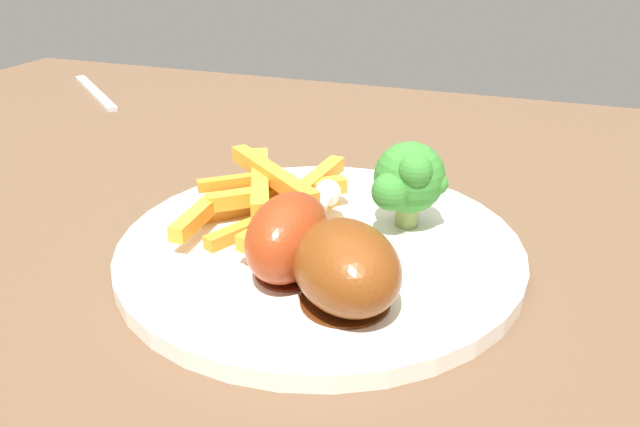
# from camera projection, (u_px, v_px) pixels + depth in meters

# --- Properties ---
(dining_table) EXTENTS (1.18, 0.89, 0.73)m
(dining_table) POSITION_uv_depth(u_px,v_px,m) (259.00, 332.00, 0.50)
(dining_table) COLOR brown
(dining_table) RESTS_ON ground_plane
(dinner_plate) EXTENTS (0.27, 0.27, 0.01)m
(dinner_plate) POSITION_uv_depth(u_px,v_px,m) (320.00, 248.00, 0.42)
(dinner_plate) COLOR white
(dinner_plate) RESTS_ON dining_table
(broccoli_floret_front) EXTENTS (0.05, 0.05, 0.06)m
(broccoli_floret_front) POSITION_uv_depth(u_px,v_px,m) (409.00, 179.00, 0.41)
(broccoli_floret_front) COLOR #899E52
(broccoli_floret_front) RESTS_ON dinner_plate
(carrot_fries_pile) EXTENTS (0.10, 0.15, 0.04)m
(carrot_fries_pile) POSITION_uv_depth(u_px,v_px,m) (269.00, 196.00, 0.43)
(carrot_fries_pile) COLOR orange
(carrot_fries_pile) RESTS_ON dinner_plate
(chicken_drumstick_near) EXTENTS (0.05, 0.12, 0.05)m
(chicken_drumstick_near) POSITION_uv_depth(u_px,v_px,m) (291.00, 235.00, 0.37)
(chicken_drumstick_near) COLOR #611C0B
(chicken_drumstick_near) RESTS_ON dinner_plate
(chicken_drumstick_far) EXTENTS (0.11, 0.12, 0.05)m
(chicken_drumstick_far) POSITION_uv_depth(u_px,v_px,m) (343.00, 263.00, 0.34)
(chicken_drumstick_far) COLOR #4B1E09
(chicken_drumstick_far) RESTS_ON dinner_plate
(fork) EXTENTS (0.15, 0.13, 0.00)m
(fork) POSITION_uv_depth(u_px,v_px,m) (95.00, 92.00, 0.80)
(fork) COLOR silver
(fork) RESTS_ON dining_table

